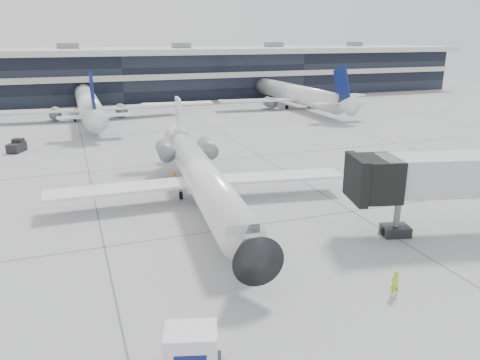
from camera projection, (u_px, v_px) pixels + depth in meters
name	position (u px, v px, depth m)	size (l,w,h in m)	color
ground	(240.00, 228.00, 35.73)	(220.00, 220.00, 0.00)	gray
terminal	(117.00, 76.00, 107.74)	(170.00, 22.00, 10.00)	black
bg_jet_center	(90.00, 119.00, 82.38)	(32.00, 40.00, 9.60)	silver
bg_jet_right	(294.00, 107.00, 95.59)	(32.00, 40.00, 9.60)	silver
regional_jet	(201.00, 174.00, 40.56)	(26.10, 32.61, 7.52)	white
ramp_worker	(395.00, 283.00, 26.13)	(0.59, 0.39, 1.63)	#ABE418
cargo_uld	(191.00, 352.00, 20.06)	(3.03, 2.58, 2.12)	black
traffic_cone	(175.00, 174.00, 48.69)	(0.39, 0.39, 0.58)	orange
far_tug	(17.00, 146.00, 58.80)	(2.38, 2.90, 1.60)	black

